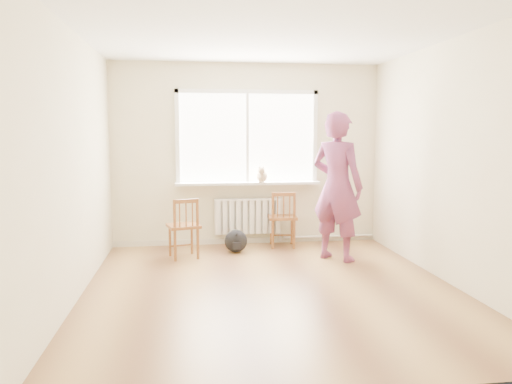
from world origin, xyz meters
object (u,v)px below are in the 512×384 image
object	(u,v)px
cat	(262,175)
backpack	(236,241)
chair_left	(184,228)
chair_right	(283,219)
person	(337,187)

from	to	relation	value
cat	backpack	world-z (taller)	cat
chair_left	backpack	distance (m)	0.80
cat	chair_right	bearing A→B (deg)	-15.65
chair_left	backpack	size ratio (longest dim) A/B	2.55
chair_right	cat	size ratio (longest dim) A/B	2.23
chair_right	cat	world-z (taller)	cat
chair_left	chair_right	xyz separation A→B (m)	(1.43, 0.48, 0.01)
person	cat	world-z (taller)	person
person	backpack	size ratio (longest dim) A/B	6.10
person	cat	bearing A→B (deg)	-2.56
cat	backpack	size ratio (longest dim) A/B	1.16
person	backpack	distance (m)	1.63
chair_right	backpack	size ratio (longest dim) A/B	2.59
chair_left	cat	world-z (taller)	cat
cat	chair_left	bearing A→B (deg)	-139.33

